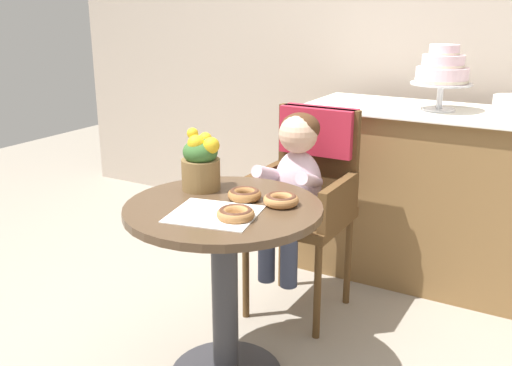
{
  "coord_description": "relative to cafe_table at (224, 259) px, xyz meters",
  "views": [
    {
      "loc": [
        1.09,
        -1.66,
        1.42
      ],
      "look_at": [
        0.05,
        0.15,
        0.77
      ],
      "focal_mm": 40.85,
      "sensor_mm": 36.0,
      "label": 1
    }
  ],
  "objects": [
    {
      "name": "paper_napkin",
      "position": [
        0.03,
        -0.1,
        0.21
      ],
      "size": [
        0.34,
        0.31,
        0.0
      ],
      "primitive_type": "cube",
      "rotation": [
        0.0,
        0.0,
        0.21
      ],
      "color": "white",
      "rests_on": "cafe_table"
    },
    {
      "name": "donut_side",
      "position": [
        0.04,
        0.09,
        0.23
      ],
      "size": [
        0.13,
        0.13,
        0.04
      ],
      "color": "#936033",
      "rests_on": "cafe_table"
    },
    {
      "name": "donut_front",
      "position": [
        0.11,
        -0.1,
        0.23
      ],
      "size": [
        0.13,
        0.13,
        0.04
      ],
      "color": "#AD7542",
      "rests_on": "cafe_table"
    },
    {
      "name": "back_wall",
      "position": [
        0.0,
        1.85,
        0.84
      ],
      "size": [
        4.8,
        0.1,
        2.7
      ],
      "primitive_type": "cube",
      "color": "#B2A393",
      "rests_on": "ground"
    },
    {
      "name": "donut_mid",
      "position": [
        0.18,
        0.1,
        0.23
      ],
      "size": [
        0.13,
        0.13,
        0.04
      ],
      "color": "#AD7542",
      "rests_on": "cafe_table"
    },
    {
      "name": "tiered_cake_stand",
      "position": [
        0.44,
        1.3,
        0.59
      ],
      "size": [
        0.3,
        0.3,
        0.32
      ],
      "color": "silver",
      "rests_on": "display_counter"
    },
    {
      "name": "display_counter",
      "position": [
        0.55,
        1.3,
        -0.05
      ],
      "size": [
        1.56,
        0.62,
        0.9
      ],
      "color": "olive",
      "rests_on": "ground"
    },
    {
      "name": "flower_vase",
      "position": [
        -0.17,
        0.11,
        0.32
      ],
      "size": [
        0.16,
        0.15,
        0.24
      ],
      "color": "brown",
      "rests_on": "cafe_table"
    },
    {
      "name": "seated_child",
      "position": [
        0.01,
        0.56,
        0.17
      ],
      "size": [
        0.27,
        0.32,
        0.73
      ],
      "color": "silver",
      "rests_on": "ground"
    },
    {
      "name": "cafe_table",
      "position": [
        0.0,
        0.0,
        0.0
      ],
      "size": [
        0.72,
        0.72,
        0.72
      ],
      "color": "#4C3826",
      "rests_on": "ground"
    },
    {
      "name": "wicker_chair",
      "position": [
        0.01,
        0.71,
        0.13
      ],
      "size": [
        0.42,
        0.45,
        0.95
      ],
      "rotation": [
        0.0,
        0.0,
        -0.03
      ],
      "color": "brown",
      "rests_on": "ground"
    }
  ]
}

